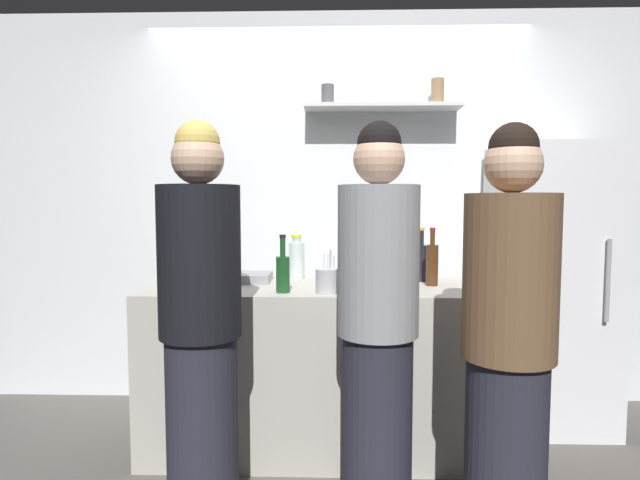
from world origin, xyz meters
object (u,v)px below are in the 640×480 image
Objects in this scene: person_blonde at (201,326)px; wine_bottle_dark_glass at (421,261)px; baking_pan at (241,277)px; water_bottle_plastic at (297,259)px; utensil_holder at (327,281)px; wine_bottle_green_glass at (283,272)px; person_brown_jacket at (508,348)px; refrigerator at (550,286)px; person_grey_hoodie at (378,325)px; wine_bottle_pale_glass at (380,268)px; wine_bottle_amber_glass at (432,263)px.

wine_bottle_dark_glass is at bearing 173.72° from person_blonde.
water_bottle_plastic reaches higher than baking_pan.
wine_bottle_dark_glass is (0.53, 0.41, 0.05)m from utensil_holder.
person_brown_jacket reaches higher than wine_bottle_green_glass.
refrigerator is 1.00× the size of person_grey_hoodie.
person_blonde reaches higher than baking_pan.
wine_bottle_pale_glass is at bearing -43.61° from water_bottle_plastic.
baking_pan is 1.55m from person_brown_jacket.
person_blonde is at bearing 93.05° from person_grey_hoodie.
person_blonde is (-0.79, -0.49, -0.18)m from wine_bottle_pale_glass.
wine_bottle_pale_glass is at bearing 166.93° from person_blonde.
person_brown_jacket reaches higher than utensil_holder.
utensil_holder is 0.69m from person_blonde.
refrigerator is 0.85m from wine_bottle_amber_glass.
wine_bottle_green_glass is at bearing -160.69° from refrigerator.
wine_bottle_dark_glass is at bearing -169.33° from refrigerator.
refrigerator is 5.78× the size of wine_bottle_green_glass.
wine_bottle_amber_glass is (0.30, 0.20, 0.00)m from wine_bottle_pale_glass.
wine_bottle_green_glass is 0.17× the size of person_grey_hoodie.
wine_bottle_green_glass is 0.57m from person_blonde.
utensil_holder is 0.47m from person_grey_hoodie.
water_bottle_plastic is at bearing 162.79° from wine_bottle_amber_glass.
person_blonde is at bearing -109.80° from water_bottle_plastic.
wine_bottle_amber_glass is at bearing 167.22° from person_blonde.
wine_bottle_amber_glass is at bearing -77.99° from wine_bottle_dark_glass.
person_brown_jacket reaches higher than water_bottle_plastic.
utensil_holder is at bearing -35.52° from baking_pan.
person_brown_jacket is (0.87, -1.13, -0.20)m from water_bottle_plastic.
water_bottle_plastic is (-0.19, 0.48, 0.05)m from utensil_holder.
water_bottle_plastic is (0.31, 0.13, 0.09)m from baking_pan.
person_blonde is (-1.09, -0.69, -0.18)m from wine_bottle_amber_glass.
water_bottle_plastic is (-1.52, -0.08, 0.17)m from refrigerator.
person_brown_jacket is at bearing -43.18° from utensil_holder.
refrigerator is at bearing 22.08° from wine_bottle_amber_glass.
wine_bottle_amber_glass is (-0.77, -0.31, 0.17)m from refrigerator.
person_grey_hoodie is at bearing -139.29° from refrigerator.
wine_bottle_pale_glass is (-1.07, -0.51, 0.17)m from refrigerator.
water_bottle_plastic is 0.16× the size of person_blonde.
wine_bottle_dark_glass is 0.45m from wine_bottle_pale_glass.
wine_bottle_pale_glass is 0.36m from wine_bottle_amber_glass.
person_blonde is 1.22m from person_brown_jacket.
wine_bottle_green_glass is (-0.22, 0.01, 0.04)m from utensil_holder.
person_grey_hoodie is (-0.05, -0.45, -0.18)m from wine_bottle_pale_glass.
wine_bottle_pale_glass is 0.95m from person_blonde.
baking_pan is (-1.83, -0.21, 0.08)m from refrigerator.
person_grey_hoodie is at bearing -43.14° from wine_bottle_green_glass.
wine_bottle_pale_glass is 0.18× the size of person_blonde.
utensil_holder is 0.84× the size of water_bottle_plastic.
refrigerator is at bearing 163.18° from person_blonde.
baking_pan is 1.10× the size of wine_bottle_dark_glass.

